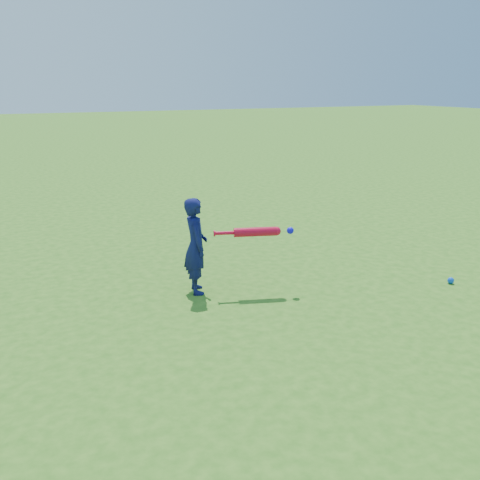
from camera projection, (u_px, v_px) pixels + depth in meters
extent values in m
plane|color=#326C19|center=(227.00, 276.00, 6.60)|extent=(80.00, 80.00, 0.00)
imported|color=#10144C|center=(196.00, 246.00, 5.97)|extent=(0.33, 0.44, 1.09)
sphere|color=blue|center=(451.00, 281.00, 6.35)|extent=(0.08, 0.08, 0.08)
cylinder|color=red|center=(214.00, 233.00, 5.90)|extent=(0.04, 0.07, 0.07)
cylinder|color=red|center=(225.00, 233.00, 5.91)|extent=(0.23, 0.11, 0.04)
cylinder|color=red|center=(255.00, 232.00, 5.96)|extent=(0.49, 0.24, 0.10)
sphere|color=red|center=(276.00, 231.00, 5.99)|extent=(0.10, 0.10, 0.10)
sphere|color=#130DEB|center=(290.00, 231.00, 6.01)|extent=(0.08, 0.08, 0.08)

